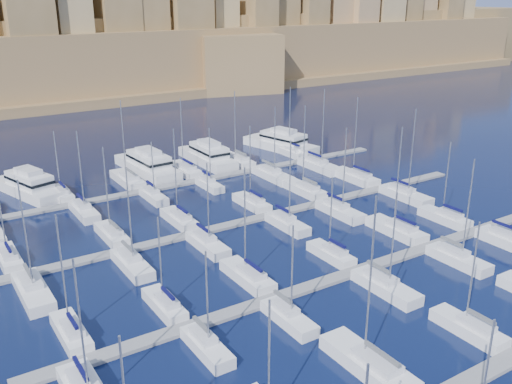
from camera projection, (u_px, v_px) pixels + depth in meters
ground at (300, 240)px, 82.68m from camera, size 600.00×600.00×0.00m
pontoon_near at (510, 359)px, 55.64m from camera, size 84.00×2.00×0.40m
pontoon_mid_near at (357, 271)px, 73.09m from camera, size 84.00×2.00×0.40m
pontoon_mid_far at (262, 217)px, 90.54m from camera, size 84.00×2.00×0.40m
pontoon_far at (199, 180)px, 107.99m from camera, size 84.00×2.00×0.40m
sailboat_2 at (369, 364)px, 53.93m from camera, size 3.24×10.79×17.85m
sailboat_3 at (469, 328)px, 59.75m from camera, size 2.54×8.46×12.93m
sailboat_12 at (71, 332)px, 59.04m from camera, size 2.44×8.13×14.01m
sailboat_13 at (165, 305)px, 64.27m from camera, size 2.36×7.87×11.48m
sailboat_14 at (248, 276)px, 70.66m from camera, size 2.79×9.30×14.99m
sailboat_15 at (331, 254)px, 76.67m from camera, size 2.36×7.88×11.72m
sailboat_16 at (397, 230)px, 84.35m from camera, size 3.03×10.09×16.45m
sailboat_17 at (445, 218)px, 88.90m from camera, size 2.64×8.79×13.07m
sailboat_19 at (206, 346)px, 56.80m from camera, size 2.30×7.67×11.66m
sailboat_20 at (288, 317)px, 61.79m from camera, size 2.37×7.89×12.02m
sailboat_21 at (385, 286)px, 68.20m from camera, size 2.83×9.42×13.15m
sailboat_22 at (458, 259)px, 75.25m from camera, size 2.68×8.95×14.88m
sailboat_24 at (8, 258)px, 75.50m from camera, size 2.50×8.32×13.29m
sailboat_25 at (112, 234)px, 82.84m from camera, size 2.59×8.62×14.00m
sailboat_26 at (179, 219)px, 88.40m from camera, size 2.62×8.74×15.23m
sailboat_27 at (252, 203)px, 95.16m from camera, size 2.59×8.63×14.03m
sailboat_28 at (305, 189)px, 101.37m from camera, size 2.88×9.59×16.09m
sailboat_29 at (355, 177)px, 108.07m from camera, size 3.17×10.58×16.19m
sailboat_30 at (33, 291)px, 67.13m from camera, size 3.04×10.12×15.05m
sailboat_31 at (132, 264)px, 73.86m from camera, size 2.74×9.15×14.15m
sailboat_32 at (207, 244)px, 79.68m from camera, size 2.65×8.83×13.01m
sailboat_33 at (287, 223)px, 86.72m from camera, size 2.61×8.71×14.17m
sailboat_34 at (340, 211)px, 91.61m from camera, size 2.84×9.46×14.78m
sailboat_35 at (405, 195)px, 98.76m from camera, size 3.04×10.12×16.20m
sailboat_37 at (62, 194)px, 99.45m from camera, size 2.48×8.27×12.08m
sailboat_38 at (128, 179)px, 106.78m from camera, size 3.22×10.74×15.90m
sailboat_39 at (185, 170)px, 112.59m from camera, size 3.09×10.30×15.20m
sailboat_40 at (237, 160)px, 118.74m from camera, size 3.10×10.32×15.38m
sailboat_41 at (291, 152)px, 125.13m from camera, size 2.75×9.18×15.19m
sailboat_43 at (84, 211)px, 91.60m from camera, size 2.68×8.94×14.31m
sailboat_44 at (153, 196)px, 98.28m from camera, size 2.35×7.83×10.78m
sailboat_45 at (209, 185)px, 104.07m from camera, size 2.23×7.42×11.69m
sailboat_46 at (272, 175)px, 109.48m from camera, size 3.13×10.43×14.39m
sailboat_47 at (319, 166)px, 115.07m from camera, size 3.26×10.87×16.65m
motor_yacht_a at (29, 185)px, 100.50m from camera, size 9.67×17.57×5.25m
motor_yacht_b at (148, 164)px, 112.84m from camera, size 6.92×19.11×5.25m
motor_yacht_c at (208, 155)px, 118.95m from camera, size 5.19×17.25×5.25m
motor_yacht_d at (281, 142)px, 129.18m from camera, size 9.64×19.22×5.25m
fortified_city at (36, 49)px, 200.80m from camera, size 460.00×108.95×59.52m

